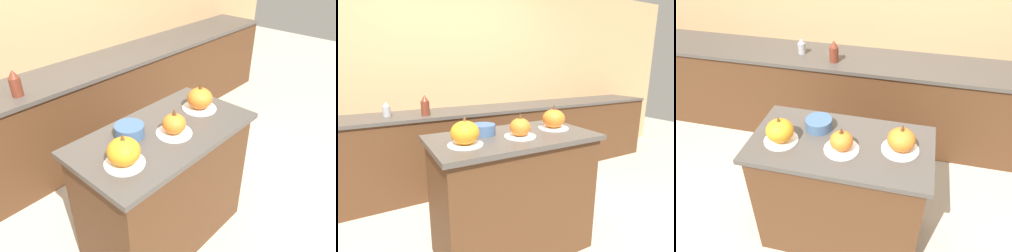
# 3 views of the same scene
# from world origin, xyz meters

# --- Properties ---
(ground_plane) EXTENTS (12.00, 12.00, 0.00)m
(ground_plane) POSITION_xyz_m (0.00, 0.00, 0.00)
(ground_plane) COLOR #BCB29E
(wall_back) EXTENTS (8.00, 0.06, 2.50)m
(wall_back) POSITION_xyz_m (0.00, 1.66, 1.25)
(wall_back) COLOR tan
(wall_back) RESTS_ON ground_plane
(kitchen_island) EXTENTS (1.20, 0.64, 0.94)m
(kitchen_island) POSITION_xyz_m (0.00, 0.00, 0.47)
(kitchen_island) COLOR #4C2D19
(kitchen_island) RESTS_ON ground_plane
(back_counter) EXTENTS (6.00, 0.60, 0.91)m
(back_counter) POSITION_xyz_m (0.00, 1.33, 0.46)
(back_counter) COLOR #4C2D19
(back_counter) RESTS_ON ground_plane
(pumpkin_cake_left) EXTENTS (0.23, 0.23, 0.19)m
(pumpkin_cake_left) POSITION_xyz_m (-0.39, -0.07, 1.01)
(pumpkin_cake_left) COLOR white
(pumpkin_cake_left) RESTS_ON kitchen_island
(pumpkin_cake_center) EXTENTS (0.23, 0.23, 0.17)m
(pumpkin_cake_center) POSITION_xyz_m (0.02, -0.06, 1.00)
(pumpkin_cake_center) COLOR white
(pumpkin_cake_center) RESTS_ON kitchen_island
(pumpkin_cake_right) EXTENTS (0.24, 0.24, 0.20)m
(pumpkin_cake_right) POSITION_xyz_m (0.38, 0.02, 1.01)
(pumpkin_cake_right) COLOR white
(pumpkin_cake_right) RESTS_ON kitchen_island
(bottle_tall) EXTENTS (0.09, 0.09, 0.21)m
(bottle_tall) POSITION_xyz_m (-0.37, 1.21, 1.02)
(bottle_tall) COLOR maroon
(bottle_tall) RESTS_ON back_counter
(mixing_bowl) EXTENTS (0.18, 0.18, 0.08)m
(mixing_bowl) POSITION_xyz_m (-0.18, 0.12, 0.98)
(mixing_bowl) COLOR #3D5B84
(mixing_bowl) RESTS_ON kitchen_island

